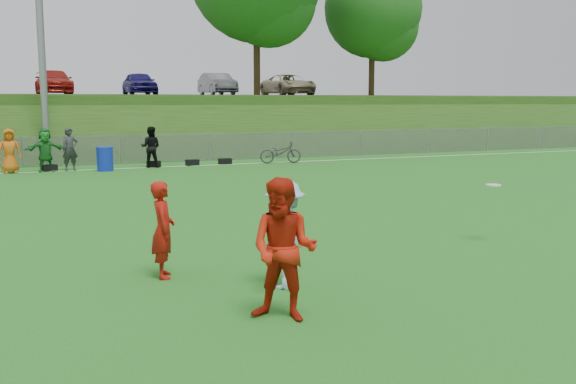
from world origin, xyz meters
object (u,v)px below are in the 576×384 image
player_red_center (284,250)px  player_blue (285,235)px  frisbee (493,185)px  bicycle (280,152)px  recycling_bin (105,159)px  player_red_left (163,230)px

player_red_center → player_blue: bearing=106.7°
frisbee → player_red_center: bearing=-154.6°
bicycle → recycling_bin: bearing=102.9°
player_red_center → recycling_bin: 18.79m
player_red_center → player_blue: 1.41m
frisbee → recycling_bin: 17.06m
recycling_bin → bicycle: (7.58, 0.28, 0.01)m
player_blue → player_red_left: bearing=-74.1°
player_blue → recycling_bin: 17.50m
frisbee → recycling_bin: size_ratio=0.30×
player_blue → recycling_bin: player_blue is taller
player_red_center → player_red_left: bearing=150.7°
recycling_bin → player_red_left: bearing=-94.0°
player_red_center → bicycle: player_red_center is taller
player_blue → player_red_center: bearing=32.2°
player_blue → frisbee: 5.07m
player_red_left → recycling_bin: player_red_left is taller
bicycle → player_red_left: bearing=163.0°
player_red_center → frisbee: player_red_center is taller
frisbee → player_red_left: bearing=-179.7°
player_red_left → bicycle: 18.68m
player_blue → bicycle: size_ratio=0.87×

